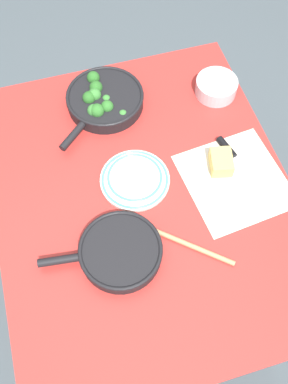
{
  "coord_description": "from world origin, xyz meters",
  "views": [
    {
      "loc": [
        -0.61,
        0.18,
        1.9
      ],
      "look_at": [
        0.0,
        0.0,
        0.75
      ],
      "focal_mm": 40.0,
      "sensor_mm": 36.0,
      "label": 1
    }
  ],
  "objects_px": {
    "cheese_block": "(221,162)",
    "prep_bowl_steel": "(216,87)",
    "skillet_broccoli": "(103,99)",
    "grater_knife": "(234,157)",
    "dinner_plate_stack": "(135,179)",
    "skillet_eggs": "(120,252)",
    "wooden_spoon": "(164,234)"
  },
  "relations": [
    {
      "from": "wooden_spoon",
      "to": "skillet_eggs",
      "type": "bearing_deg",
      "value": 49.41
    },
    {
      "from": "skillet_broccoli",
      "to": "grater_knife",
      "type": "xyz_separation_m",
      "value": [
        -0.34,
        -0.35,
        -0.02
      ]
    },
    {
      "from": "prep_bowl_steel",
      "to": "grater_knife",
      "type": "bearing_deg",
      "value": 171.37
    },
    {
      "from": "grater_knife",
      "to": "cheese_block",
      "type": "xyz_separation_m",
      "value": [
        -0.02,
        0.05,
        0.02
      ]
    },
    {
      "from": "grater_knife",
      "to": "prep_bowl_steel",
      "type": "relative_size",
      "value": 1.64
    },
    {
      "from": "grater_knife",
      "to": "skillet_broccoli",
      "type": "bearing_deg",
      "value": -148.19
    },
    {
      "from": "cheese_block",
      "to": "prep_bowl_steel",
      "type": "distance_m",
      "value": 0.32
    },
    {
      "from": "grater_knife",
      "to": "prep_bowl_steel",
      "type": "height_order",
      "value": "prep_bowl_steel"
    },
    {
      "from": "skillet_eggs",
      "to": "cheese_block",
      "type": "bearing_deg",
      "value": -145.5
    },
    {
      "from": "skillet_eggs",
      "to": "dinner_plate_stack",
      "type": "distance_m",
      "value": 0.25
    },
    {
      "from": "dinner_plate_stack",
      "to": "cheese_block",
      "type": "bearing_deg",
      "value": -95.1
    },
    {
      "from": "skillet_broccoli",
      "to": "prep_bowl_steel",
      "type": "distance_m",
      "value": 0.4
    },
    {
      "from": "dinner_plate_stack",
      "to": "grater_knife",
      "type": "bearing_deg",
      "value": -91.57
    },
    {
      "from": "dinner_plate_stack",
      "to": "prep_bowl_steel",
      "type": "relative_size",
      "value": 1.51
    },
    {
      "from": "cheese_block",
      "to": "prep_bowl_steel",
      "type": "relative_size",
      "value": 0.69
    },
    {
      "from": "grater_knife",
      "to": "cheese_block",
      "type": "relative_size",
      "value": 2.37
    },
    {
      "from": "skillet_eggs",
      "to": "prep_bowl_steel",
      "type": "distance_m",
      "value": 0.7
    },
    {
      "from": "skillet_broccoli",
      "to": "dinner_plate_stack",
      "type": "height_order",
      "value": "skillet_broccoli"
    },
    {
      "from": "skillet_eggs",
      "to": "prep_bowl_steel",
      "type": "relative_size",
      "value": 2.41
    },
    {
      "from": "skillet_broccoli",
      "to": "dinner_plate_stack",
      "type": "xyz_separation_m",
      "value": [
        -0.33,
        -0.02,
        -0.02
      ]
    },
    {
      "from": "grater_knife",
      "to": "skillet_eggs",
      "type": "bearing_deg",
      "value": -78.34
    },
    {
      "from": "wooden_spoon",
      "to": "dinner_plate_stack",
      "type": "relative_size",
      "value": 1.29
    },
    {
      "from": "dinner_plate_stack",
      "to": "prep_bowl_steel",
      "type": "distance_m",
      "value": 0.47
    },
    {
      "from": "wooden_spoon",
      "to": "prep_bowl_steel",
      "type": "relative_size",
      "value": 1.95
    },
    {
      "from": "grater_knife",
      "to": "dinner_plate_stack",
      "type": "distance_m",
      "value": 0.33
    },
    {
      "from": "skillet_broccoli",
      "to": "cheese_block",
      "type": "bearing_deg",
      "value": 88.1
    },
    {
      "from": "skillet_broccoli",
      "to": "wooden_spoon",
      "type": "relative_size",
      "value": 1.14
    },
    {
      "from": "skillet_eggs",
      "to": "grater_knife",
      "type": "height_order",
      "value": "skillet_eggs"
    },
    {
      "from": "skillet_broccoli",
      "to": "cheese_block",
      "type": "xyz_separation_m",
      "value": [
        -0.35,
        -0.3,
        -0.01
      ]
    },
    {
      "from": "grater_knife",
      "to": "cheese_block",
      "type": "height_order",
      "value": "cheese_block"
    },
    {
      "from": "dinner_plate_stack",
      "to": "prep_bowl_steel",
      "type": "height_order",
      "value": "prep_bowl_steel"
    },
    {
      "from": "skillet_broccoli",
      "to": "wooden_spoon",
      "type": "bearing_deg",
      "value": 53.48
    }
  ]
}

